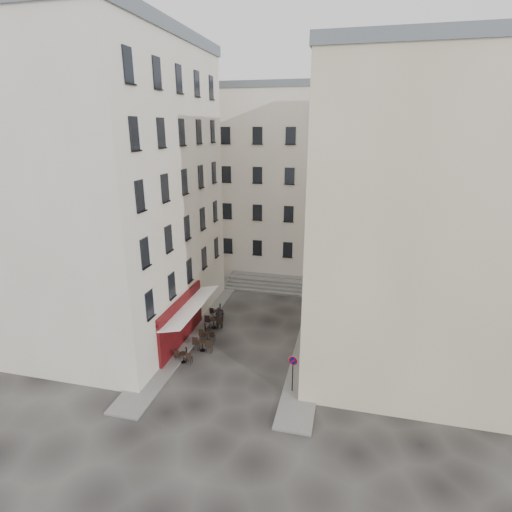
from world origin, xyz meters
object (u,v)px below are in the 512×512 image
(bistro_table_b, at_px, (203,344))
(pedestrian, at_px, (219,317))
(bistro_table_a, at_px, (183,357))
(no_parking_sign, at_px, (293,367))

(bistro_table_b, bearing_deg, pedestrian, 89.83)
(bistro_table_a, bearing_deg, bistro_table_b, 66.07)
(no_parking_sign, height_order, bistro_table_b, no_parking_sign)
(no_parking_sign, bearing_deg, bistro_table_a, -176.39)
(no_parking_sign, xyz_separation_m, bistro_table_b, (-6.66, 3.05, -1.19))
(bistro_table_b, xyz_separation_m, pedestrian, (0.01, 3.58, 0.33))
(no_parking_sign, height_order, pedestrian, no_parking_sign)
(no_parking_sign, relative_size, bistro_table_b, 1.68)
(no_parking_sign, xyz_separation_m, bistro_table_a, (-7.38, 1.42, -1.26))
(no_parking_sign, relative_size, pedestrian, 1.42)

